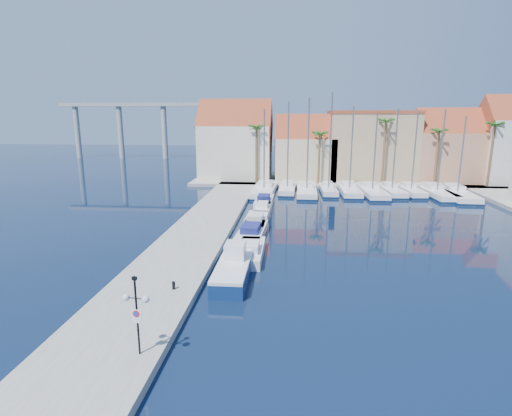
{
  "coord_description": "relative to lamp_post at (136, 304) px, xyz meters",
  "views": [
    {
      "loc": [
        -0.15,
        -22.16,
        11.22
      ],
      "look_at": [
        -3.4,
        13.07,
        3.0
      ],
      "focal_mm": 28.0,
      "sensor_mm": 36.0,
      "label": 1
    }
  ],
  "objects": [
    {
      "name": "building_3",
      "position": [
        32.0,
        53.32,
        2.85
      ],
      "size": [
        10.3,
        8.0,
        12.0
      ],
      "color": "tan",
      "rests_on": "shore_north"
    },
    {
      "name": "quay_west",
      "position": [
        -2.0,
        19.82,
        -2.76
      ],
      "size": [
        6.0,
        77.0,
        0.5
      ],
      "primitive_type": "cube",
      "color": "gray",
      "rests_on": "ground"
    },
    {
      "name": "palm_1",
      "position": [
        11.0,
        48.32,
        5.13
      ],
      "size": [
        2.6,
        2.6,
        9.15
      ],
      "color": "brown",
      "rests_on": "shore_north"
    },
    {
      "name": "motorboat_west_4",
      "position": [
        3.29,
        34.23,
        -2.5
      ],
      "size": [
        2.25,
        6.62,
        1.4
      ],
      "rotation": [
        0.0,
        0.0,
        -0.02
      ],
      "color": "white",
      "rests_on": "ground"
    },
    {
      "name": "viaduct",
      "position": [
        -32.07,
        88.32,
        7.24
      ],
      "size": [
        48.0,
        2.2,
        14.45
      ],
      "color": "#9E9E99",
      "rests_on": "ground"
    },
    {
      "name": "ground",
      "position": [
        7.0,
        6.32,
        -3.01
      ],
      "size": [
        260.0,
        260.0,
        0.0
      ],
      "primitive_type": "plane",
      "color": "black",
      "rests_on": "ground"
    },
    {
      "name": "palm_4",
      "position": [
        37.0,
        48.32,
        6.54
      ],
      "size": [
        2.6,
        2.6,
        10.65
      ],
      "color": "brown",
      "rests_on": "shore_north"
    },
    {
      "name": "lamp_post",
      "position": [
        0.0,
        0.0,
        0.0
      ],
      "size": [
        1.29,
        0.44,
        3.82
      ],
      "rotation": [
        0.0,
        0.0,
        -0.1
      ],
      "color": "black",
      "rests_on": "quay_west"
    },
    {
      "name": "fishing_boat",
      "position": [
        2.85,
        10.11,
        -2.25
      ],
      "size": [
        2.2,
        6.54,
        2.29
      ],
      "rotation": [
        0.0,
        0.0,
        0.0
      ],
      "color": "navy",
      "rests_on": "ground"
    },
    {
      "name": "sailboat_7",
      "position": [
        23.93,
        43.0,
        -2.4
      ],
      "size": [
        2.69,
        8.5,
        11.93
      ],
      "rotation": [
        0.0,
        0.0,
        0.06
      ],
      "color": "white",
      "rests_on": "ground"
    },
    {
      "name": "sailboat_8",
      "position": [
        27.19,
        42.19,
        -2.44
      ],
      "size": [
        3.56,
        11.32,
        12.1
      ],
      "rotation": [
        0.0,
        0.0,
        0.05
      ],
      "color": "white",
      "rests_on": "ground"
    },
    {
      "name": "bollard",
      "position": [
        -0.49,
        7.01,
        -2.25
      ],
      "size": [
        0.2,
        0.2,
        0.51
      ],
      "primitive_type": "cylinder",
      "color": "black",
      "rests_on": "quay_west"
    },
    {
      "name": "shore_north",
      "position": [
        17.0,
        54.32,
        -2.76
      ],
      "size": [
        54.0,
        16.0,
        0.5
      ],
      "primitive_type": "cube",
      "color": "gray",
      "rests_on": "ground"
    },
    {
      "name": "motorboat_west_2",
      "position": [
        3.15,
        24.14,
        -2.5
      ],
      "size": [
        2.25,
        6.83,
        1.4
      ],
      "rotation": [
        0.0,
        0.0,
        -0.01
      ],
      "color": "white",
      "rests_on": "ground"
    },
    {
      "name": "sailboat_9",
      "position": [
        29.77,
        41.58,
        -2.46
      ],
      "size": [
        3.88,
        12.14,
        11.2
      ],
      "rotation": [
        0.0,
        0.0,
        -0.06
      ],
      "color": "white",
      "rests_on": "ground"
    },
    {
      "name": "building_1",
      "position": [
        9.0,
        53.32,
        2.29
      ],
      "size": [
        10.3,
        8.0,
        11.0
      ],
      "color": "#C6B28B",
      "rests_on": "shore_north"
    },
    {
      "name": "sailboat_3",
      "position": [
        12.11,
        42.5,
        -2.35
      ],
      "size": [
        2.33,
        8.19,
        14.36
      ],
      "rotation": [
        0.0,
        0.0,
        0.02
      ],
      "color": "white",
      "rests_on": "ground"
    },
    {
      "name": "palm_0",
      "position": [
        1.0,
        48.32,
        6.07
      ],
      "size": [
        2.6,
        2.6,
        10.15
      ],
      "color": "brown",
      "rests_on": "shore_north"
    },
    {
      "name": "sailboat_1",
      "position": [
        6.15,
        42.92,
        -2.39
      ],
      "size": [
        2.57,
        8.78,
        13.15
      ],
      "rotation": [
        0.0,
        0.0,
        -0.03
      ],
      "color": "white",
      "rests_on": "ground"
    },
    {
      "name": "sailboat_0",
      "position": [
        2.78,
        41.91,
        -2.45
      ],
      "size": [
        3.52,
        11.92,
        12.09
      ],
      "rotation": [
        0.0,
        0.0,
        -0.03
      ],
      "color": "white",
      "rests_on": "ground"
    },
    {
      "name": "motorboat_west_3",
      "position": [
        3.47,
        29.83,
        -2.5
      ],
      "size": [
        1.75,
        5.43,
        1.4
      ],
      "rotation": [
        0.0,
        0.0,
        -0.0
      ],
      "color": "white",
      "rests_on": "ground"
    },
    {
      "name": "palm_3",
      "position": [
        29.0,
        48.32,
        5.6
      ],
      "size": [
        2.6,
        2.6,
        9.65
      ],
      "color": "brown",
      "rests_on": "shore_north"
    },
    {
      "name": "sailboat_6",
      "position": [
        21.17,
        42.84,
        -2.41
      ],
      "size": [
        2.91,
        8.9,
        12.08
      ],
      "rotation": [
        0.0,
        0.0,
        0.07
      ],
      "color": "white",
      "rests_on": "ground"
    },
    {
      "name": "sailboat_4",
      "position": [
        15.14,
        42.81,
        -2.43
      ],
      "size": [
        2.71,
        10.17,
        12.51
      ],
      "rotation": [
        0.0,
        0.0,
        0.0
      ],
      "color": "white",
      "rests_on": "ground"
    },
    {
      "name": "motorboat_west_0",
      "position": [
        3.6,
        14.59,
        -2.5
      ],
      "size": [
        2.04,
        6.27,
        1.4
      ],
      "rotation": [
        0.0,
        0.0,
        0.01
      ],
      "color": "white",
      "rests_on": "ground"
    },
    {
      "name": "building_4",
      "position": [
        41.0,
        52.32,
        3.96
      ],
      "size": [
        8.3,
        8.0,
        14.0
      ],
      "color": "silver",
      "rests_on": "shore_north"
    },
    {
      "name": "building_2",
      "position": [
        20.0,
        54.32,
        3.25
      ],
      "size": [
        14.2,
        10.2,
        11.5
      ],
      "color": "tan",
      "rests_on": "shore_north"
    },
    {
      "name": "sailboat_5",
      "position": [
        18.23,
        42.03,
        -2.44
      ],
      "size": [
        3.33,
        10.86,
        11.48
      ],
      "rotation": [
        0.0,
        0.0,
        0.05
      ],
      "color": "white",
      "rests_on": "ground"
    },
    {
      "name": "building_0",
      "position": [
        -3.0,
        53.32,
        3.52
      ],
      "size": [
        12.3,
        9.0,
        13.5
      ],
      "color": "beige",
      "rests_on": "shore_north"
    },
    {
      "name": "palm_2",
      "position": [
        21.0,
        48.32,
        7.01
      ],
      "size": [
        2.6,
        2.6,
        11.15
      ],
      "color": "brown",
      "rests_on": "shore_north"
    },
    {
      "name": "motorboat_west_1",
      "position": [
        3.13,
        20.01,
        -2.5
      ],
      "size": [
        2.64,
        7.3,
        1.4
      ],
      "rotation": [
        0.0,
        0.0,
        -0.05
      ],
      "color": "white",
      "rests_on": "ground"
    },
    {
      "name": "sailboat_2",
      "position": [
        8.96,
        41.81,
        -2.42
      ],
      "size": [
        3.01,
        10.64,
        13.58
      ],
      "rotation": [
        0.0,
        0.0,
        -0.02
      ],
      "color": "white",
      "rests_on": "ground"
    }
  ]
}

